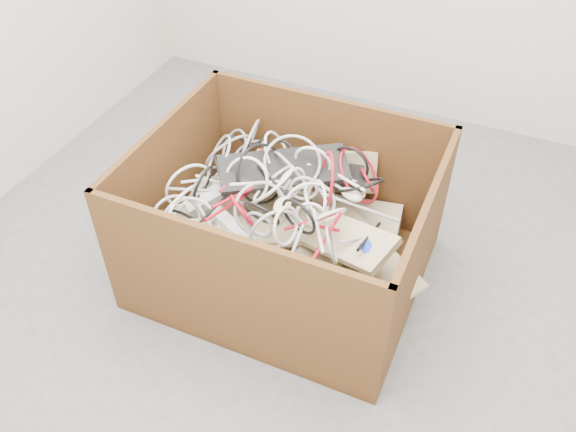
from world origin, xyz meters
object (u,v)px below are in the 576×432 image
at_px(vga_plug, 367,248).
at_px(power_strip_right, 238,233).
at_px(power_strip_left, 224,190).
at_px(cardboard_box, 283,244).

bearing_deg(vga_plug, power_strip_right, -124.14).
bearing_deg(power_strip_left, power_strip_right, -101.21).
bearing_deg(power_strip_right, power_strip_left, 150.83).
distance_m(cardboard_box, vga_plug, 0.43).
relative_size(cardboard_box, power_strip_right, 3.99).
bearing_deg(power_strip_right, vga_plug, 31.71).
bearing_deg(power_strip_left, vga_plug, -59.46).
xyz_separation_m(cardboard_box, vga_plug, (0.37, -0.09, 0.20)).
height_order(cardboard_box, vga_plug, cardboard_box).
distance_m(cardboard_box, power_strip_left, 0.32).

